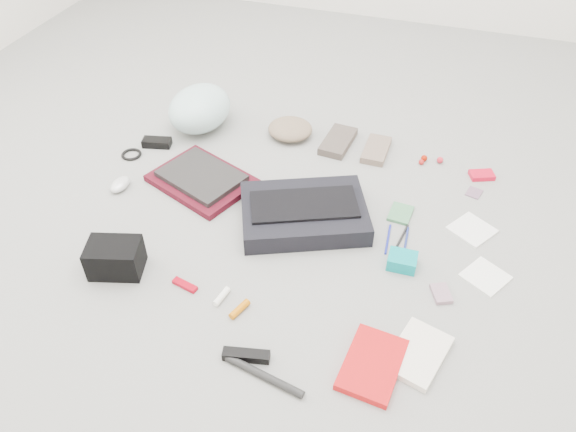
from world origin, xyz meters
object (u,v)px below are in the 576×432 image
(messenger_bag, at_px, (304,213))
(book_red, at_px, (372,364))
(bike_helmet, at_px, (200,108))
(laptop, at_px, (201,176))
(camera_bag, at_px, (115,258))
(accordion_wallet, at_px, (402,261))

(messenger_bag, height_order, book_red, messenger_bag)
(bike_helmet, relative_size, book_red, 1.37)
(laptop, height_order, camera_bag, camera_bag)
(laptop, relative_size, camera_bag, 1.78)
(camera_bag, xyz_separation_m, book_red, (0.91, -0.11, -0.04))
(laptop, bearing_deg, bike_helmet, 136.83)
(messenger_bag, xyz_separation_m, bike_helmet, (-0.63, 0.47, 0.06))
(messenger_bag, bearing_deg, book_red, -78.96)
(messenger_bag, xyz_separation_m, laptop, (-0.46, 0.09, -0.00))
(messenger_bag, relative_size, book_red, 1.95)
(camera_bag, bearing_deg, book_red, -22.70)
(bike_helmet, bearing_deg, book_red, -37.07)
(accordion_wallet, bearing_deg, bike_helmet, 148.64)
(book_red, height_order, accordion_wallet, accordion_wallet)
(book_red, distance_m, accordion_wallet, 0.43)
(messenger_bag, xyz_separation_m, camera_bag, (-0.53, -0.43, 0.02))
(bike_helmet, distance_m, book_red, 1.43)
(bike_helmet, xyz_separation_m, book_red, (1.01, -1.01, -0.08))
(messenger_bag, relative_size, laptop, 1.46)
(accordion_wallet, bearing_deg, camera_bag, -162.42)
(book_red, relative_size, accordion_wallet, 2.40)
(laptop, relative_size, book_red, 1.34)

